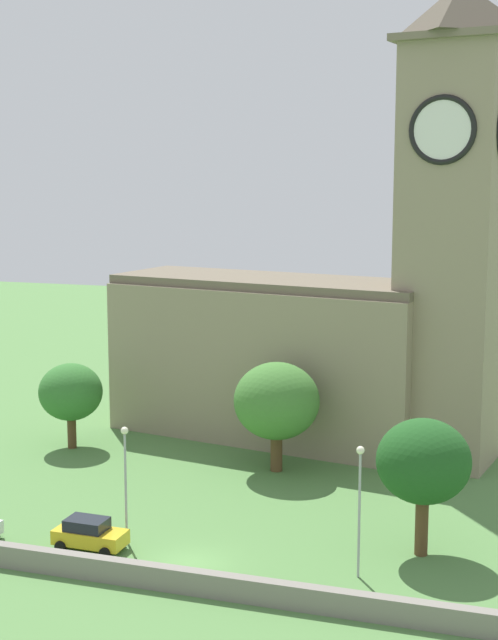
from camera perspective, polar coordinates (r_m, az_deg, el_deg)
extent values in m
plane|color=#517F42|center=(66.40, 1.17, -9.77)|extent=(200.00, 200.00, 0.00)
cube|color=gray|center=(76.10, 1.41, -2.53)|extent=(27.16, 13.86, 12.33)
cube|color=#675C4A|center=(75.07, 1.43, 2.35)|extent=(27.03, 13.12, 0.70)
cube|color=gray|center=(69.55, 12.33, 3.68)|extent=(7.91, 7.91, 30.34)
cube|color=#736753|center=(69.89, 12.77, 16.37)|extent=(9.18, 9.18, 0.50)
pyramid|color=brown|center=(70.21, 12.83, 18.09)|extent=(8.31, 8.31, 3.76)
cylinder|color=white|center=(66.00, 11.77, 11.34)|extent=(4.32, 0.88, 4.37)
torus|color=black|center=(66.00, 11.77, 11.34)|extent=(4.76, 1.22, 4.76)
cube|color=gray|center=(50.10, -5.11, -15.47)|extent=(49.69, 0.70, 1.27)
cube|color=gold|center=(55.43, -9.70, -12.97)|extent=(4.21, 1.90, 0.83)
cube|color=#1E232B|center=(55.26, -9.91, -12.22)|extent=(2.37, 1.64, 0.66)
cylinder|color=black|center=(55.69, -7.92, -13.28)|extent=(0.67, 0.34, 0.66)
cylinder|color=black|center=(54.23, -8.81, -13.93)|extent=(0.67, 0.34, 0.66)
cylinder|color=black|center=(56.96, -10.52, -12.82)|extent=(0.67, 0.34, 0.66)
cylinder|color=black|center=(55.54, -11.46, -13.44)|extent=(0.67, 0.34, 0.66)
cylinder|color=#9EA0A5|center=(55.26, -7.56, -10.21)|extent=(0.14, 0.14, 6.51)
sphere|color=#F4EFCC|center=(54.22, -7.64, -6.73)|extent=(0.44, 0.44, 0.44)
cylinder|color=#9EA0A5|center=(50.61, 6.77, -11.85)|extent=(0.14, 0.14, 6.80)
sphere|color=#F4EFCC|center=(49.44, 6.85, -7.93)|extent=(0.44, 0.44, 0.44)
cylinder|color=brown|center=(74.75, -10.80, -6.72)|extent=(0.70, 0.70, 2.64)
ellipsoid|color=#33702D|center=(73.96, -10.88, -4.35)|extent=(4.97, 4.97, 4.47)
cylinder|color=brown|center=(67.96, 1.69, -8.05)|extent=(0.87, 0.87, 2.88)
ellipsoid|color=#427A33|center=(66.96, 1.71, -4.97)|extent=(6.19, 6.19, 5.57)
cylinder|color=brown|center=(54.50, 10.53, -12.25)|extent=(0.74, 0.74, 3.50)
ellipsoid|color=#1E511E|center=(53.27, 10.65, -8.50)|extent=(5.30, 5.30, 4.77)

